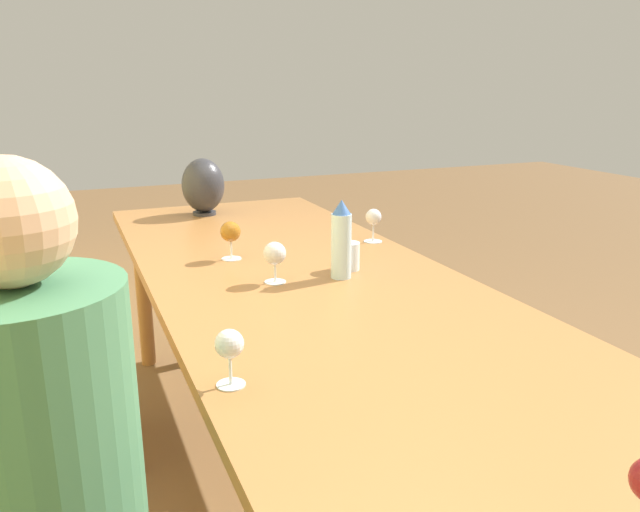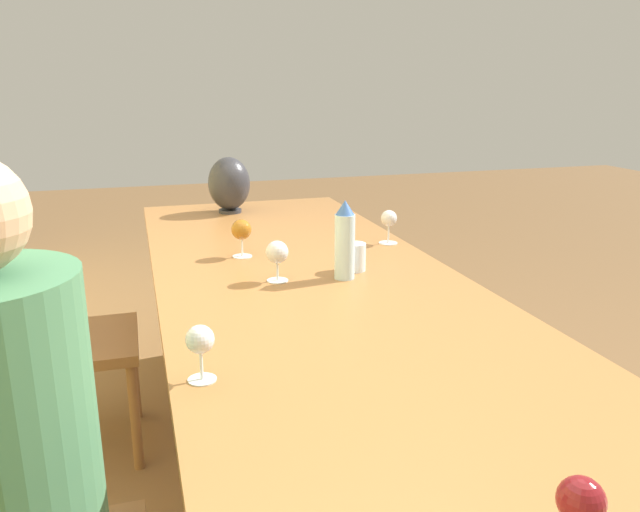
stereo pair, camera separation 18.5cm
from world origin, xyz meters
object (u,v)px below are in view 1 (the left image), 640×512
Objects in this scene: vase at (203,186)px; wine_glass_0 at (229,346)px; chair_far at (32,342)px; water_tumbler at (349,256)px; water_bottle at (341,240)px; wine_glass_5 at (275,254)px; wine_glass_6 at (373,219)px; person_near at (55,507)px; wine_glass_1 at (230,233)px.

wine_glass_0 is (-1.68, 0.32, -0.05)m from vase.
water_tumbler is at bearing -113.62° from chair_far.
water_bottle is 0.21m from wine_glass_5.
water_bottle is 0.47m from wine_glass_6.
chair_far is 1.25m from person_near.
person_near is at bearing 131.01° from water_tumbler.
water_bottle reaches higher than chair_far.
wine_glass_1 is at bearing 50.59° from water_tumbler.
wine_glass_1 is at bearing 38.32° from water_bottle.
water_tumbler is 0.71× the size of wine_glass_5.
water_tumbler is 0.07× the size of person_near.
water_tumbler is 0.75× the size of wine_glass_0.
vase is 2.02× the size of wine_glass_5.
wine_glass_0 is at bearing 169.28° from vase.
water_tumbler is 0.35× the size of vase.
wine_glass_1 is at bearing 92.50° from wine_glass_6.
wine_glass_5 and wine_glass_6 have the same top height.
water_tumbler is 0.71× the size of wine_glass_6.
vase is 1.93× the size of wine_glass_1.
person_near reaches higher than chair_far.
wine_glass_0 is at bearing 138.35° from water_bottle.
wine_glass_0 is 0.41m from person_near.
wine_glass_5 is 1.01m from person_near.
wine_glass_6 is (0.29, -0.24, 0.05)m from water_tumbler.
water_tumbler is at bearing -41.54° from wine_glass_0.
chair_far reaches higher than wine_glass_6.
wine_glass_1 is 1.04× the size of wine_glass_5.
vase is 2.13× the size of wine_glass_0.
vase is 1.04m from chair_far.
wine_glass_6 is at bearing -46.73° from person_near.
wine_glass_1 is at bearing 174.36° from vase.
person_near reaches higher than vase.
vase is 0.90m from wine_glass_6.
water_bottle reaches higher than water_tumbler.
chair_far is 0.73× the size of person_near.
wine_glass_5 is at bearing -40.43° from person_near.
wine_glass_0 is at bearing -66.11° from person_near.
wine_glass_5 is (0.60, -0.30, 0.00)m from wine_glass_0.
person_near is (-1.23, -0.08, 0.19)m from chair_far.
wine_glass_0 is at bearing 139.09° from wine_glass_6.
wine_glass_6 reaches higher than water_tumbler.
wine_glass_5 is at bearing 81.22° from water_bottle.
water_tumbler is at bearing 140.52° from wine_glass_6.
water_tumbler is 0.27m from wine_glass_5.
water_tumbler is at bearing -129.41° from wine_glass_1.
vase is 0.28× the size of chair_far.
chair_far reaches higher than water_tumbler.
water_bottle is at bearing -118.32° from chair_far.
person_near is at bearing 160.11° from vase.
vase reaches higher than chair_far.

